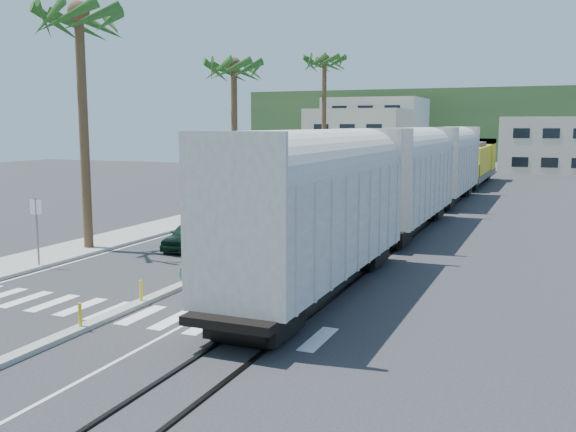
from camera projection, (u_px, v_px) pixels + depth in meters
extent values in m
plane|color=#28282B|center=(158.00, 298.00, 22.48)|extent=(140.00, 140.00, 0.00)
cube|color=gray|center=(251.00, 204.00, 48.55)|extent=(3.00, 90.00, 0.15)
cube|color=black|center=(428.00, 208.00, 46.43)|extent=(0.12, 100.00, 0.06)
cube|color=black|center=(448.00, 209.00, 45.89)|extent=(0.12, 100.00, 0.06)
cube|color=gray|center=(337.00, 219.00, 40.74)|extent=(0.45, 60.00, 0.15)
cylinder|color=yellow|center=(80.00, 315.00, 18.75)|extent=(0.10, 0.10, 0.70)
cylinder|color=yellow|center=(141.00, 290.00, 21.49)|extent=(0.10, 0.10, 0.70)
cylinder|color=yellow|center=(188.00, 272.00, 24.23)|extent=(0.10, 0.10, 0.70)
cylinder|color=yellow|center=(226.00, 257.00, 26.98)|extent=(0.10, 0.10, 0.70)
cylinder|color=yellow|center=(256.00, 245.00, 29.72)|extent=(0.10, 0.10, 0.70)
cylinder|color=yellow|center=(282.00, 234.00, 32.46)|extent=(0.10, 0.10, 0.70)
cylinder|color=yellow|center=(303.00, 226.00, 35.20)|extent=(0.10, 0.10, 0.70)
cylinder|color=yellow|center=(321.00, 219.00, 37.94)|extent=(0.10, 0.10, 0.70)
cylinder|color=yellow|center=(337.00, 212.00, 40.69)|extent=(0.10, 0.10, 0.70)
cylinder|color=yellow|center=(351.00, 207.00, 43.43)|extent=(0.10, 0.10, 0.70)
cylinder|color=yellow|center=(363.00, 202.00, 46.17)|extent=(0.10, 0.10, 0.70)
cylinder|color=yellow|center=(374.00, 198.00, 48.91)|extent=(0.10, 0.10, 0.70)
cylinder|color=yellow|center=(384.00, 194.00, 51.65)|extent=(0.10, 0.10, 0.70)
cylinder|color=yellow|center=(393.00, 190.00, 54.39)|extent=(0.10, 0.10, 0.70)
cylinder|color=yellow|center=(401.00, 187.00, 57.14)|extent=(0.10, 0.10, 0.70)
cylinder|color=yellow|center=(408.00, 184.00, 59.88)|extent=(0.10, 0.10, 0.70)
cube|color=silver|center=(123.00, 313.00, 20.65)|extent=(14.00, 2.20, 0.01)
cube|color=silver|center=(272.00, 206.00, 47.91)|extent=(0.12, 90.00, 0.01)
cube|color=silver|center=(394.00, 212.00, 44.37)|extent=(0.12, 90.00, 0.01)
cube|color=#A6A398|center=(317.00, 220.00, 22.47)|extent=(3.00, 12.88, 3.40)
cylinder|color=#A6A398|center=(317.00, 171.00, 22.23)|extent=(2.90, 12.58, 2.90)
cube|color=black|center=(317.00, 281.00, 22.78)|extent=(2.60, 12.88, 1.00)
cube|color=#A6A398|center=(408.00, 184.00, 36.18)|extent=(3.00, 12.88, 3.40)
cylinder|color=#A6A398|center=(409.00, 154.00, 35.94)|extent=(2.90, 12.58, 2.90)
cube|color=black|center=(407.00, 222.00, 36.49)|extent=(2.60, 12.88, 1.00)
cube|color=#A6A398|center=(449.00, 168.00, 49.89)|extent=(3.00, 12.88, 3.40)
cylinder|color=#A6A398|center=(450.00, 146.00, 49.65)|extent=(2.90, 12.58, 2.90)
cube|color=black|center=(448.00, 196.00, 50.20)|extent=(2.60, 12.88, 1.00)
cube|color=#4C4C4F|center=(473.00, 174.00, 64.75)|extent=(3.00, 17.00, 0.50)
cube|color=gold|center=(472.00, 159.00, 63.61)|extent=(2.70, 12.24, 2.60)
cube|color=gold|center=(480.00, 154.00, 69.77)|extent=(3.00, 3.74, 3.20)
cube|color=black|center=(473.00, 180.00, 64.83)|extent=(2.60, 13.60, 0.90)
cylinder|color=brown|center=(84.00, 136.00, 30.23)|extent=(0.44, 0.44, 11.00)
sphere|color=#265019|center=(79.00, 12.00, 29.43)|extent=(3.20, 3.20, 3.20)
cylinder|color=brown|center=(235.00, 139.00, 45.04)|extent=(0.44, 0.44, 10.00)
sphere|color=#265019|center=(234.00, 64.00, 44.31)|extent=(3.20, 3.20, 3.20)
cylinder|color=brown|center=(324.00, 125.00, 61.23)|extent=(0.44, 0.44, 12.00)
sphere|color=#265019|center=(324.00, 59.00, 60.36)|extent=(3.20, 3.20, 3.20)
cylinder|color=slate|center=(37.00, 233.00, 26.87)|extent=(0.08, 0.08, 3.00)
cube|color=silver|center=(36.00, 207.00, 26.72)|extent=(0.60, 0.04, 0.60)
cube|color=beige|center=(359.00, 140.00, 82.76)|extent=(12.00, 10.00, 8.00)
cube|color=beige|center=(376.00, 131.00, 98.01)|extent=(14.00, 12.00, 10.00)
cube|color=beige|center=(551.00, 145.00, 81.39)|extent=(12.00, 10.00, 7.00)
cube|color=#385628|center=(480.00, 125.00, 113.02)|extent=(80.00, 20.00, 12.00)
imported|color=black|center=(190.00, 235.00, 31.21)|extent=(2.21, 4.16, 1.33)
imported|color=black|center=(245.00, 217.00, 37.32)|extent=(1.63, 4.30, 1.40)
imported|color=black|center=(286.00, 206.00, 41.59)|extent=(2.73, 5.52, 1.53)
imported|color=#AFB2B5|center=(314.00, 197.00, 47.27)|extent=(2.41, 5.02, 1.38)
imported|color=#9EA0A5|center=(196.00, 273.00, 23.82)|extent=(2.15, 2.51, 1.05)
imported|color=white|center=(193.00, 248.00, 23.73)|extent=(0.99, 0.92, 1.83)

